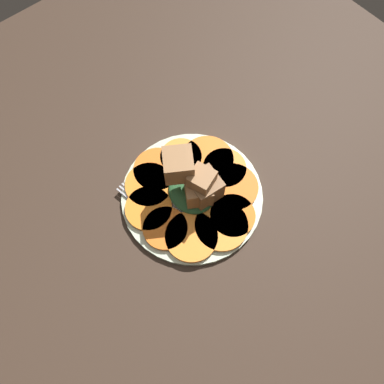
# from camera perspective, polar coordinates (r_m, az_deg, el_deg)

# --- Properties ---
(table_slab) EXTENTS (1.20, 1.20, 0.02)m
(table_slab) POSITION_cam_1_polar(r_m,az_deg,el_deg) (0.68, -0.00, -1.03)
(table_slab) COLOR #38281E
(table_slab) RESTS_ON ground
(plate) EXTENTS (0.25, 0.25, 0.01)m
(plate) POSITION_cam_1_polar(r_m,az_deg,el_deg) (0.67, -0.00, -0.54)
(plate) COLOR beige
(plate) RESTS_ON table_slab
(carrot_slice_0) EXTENTS (0.10, 0.10, 0.01)m
(carrot_slice_0) POSITION_cam_1_polar(r_m,az_deg,el_deg) (0.69, 2.36, 4.99)
(carrot_slice_0) COLOR orange
(carrot_slice_0) RESTS_ON plate
(carrot_slice_1) EXTENTS (0.08, 0.08, 0.01)m
(carrot_slice_1) POSITION_cam_1_polar(r_m,az_deg,el_deg) (0.69, -1.69, 5.33)
(carrot_slice_1) COLOR orange
(carrot_slice_1) RESTS_ON plate
(carrot_slice_2) EXTENTS (0.09, 0.09, 0.01)m
(carrot_slice_2) POSITION_cam_1_polar(r_m,az_deg,el_deg) (0.68, -5.32, 3.45)
(carrot_slice_2) COLOR orange
(carrot_slice_2) RESTS_ON plate
(carrot_slice_3) EXTENTS (0.08, 0.08, 0.01)m
(carrot_slice_3) POSITION_cam_1_polar(r_m,az_deg,el_deg) (0.67, -6.57, 1.10)
(carrot_slice_3) COLOR orange
(carrot_slice_3) RESTS_ON plate
(carrot_slice_4) EXTENTS (0.08, 0.08, 0.01)m
(carrot_slice_4) POSITION_cam_1_polar(r_m,az_deg,el_deg) (0.65, -6.62, -2.50)
(carrot_slice_4) COLOR orange
(carrot_slice_4) RESTS_ON plate
(carrot_slice_5) EXTENTS (0.08, 0.08, 0.01)m
(carrot_slice_5) POSITION_cam_1_polar(r_m,az_deg,el_deg) (0.64, -4.09, -5.53)
(carrot_slice_5) COLOR orange
(carrot_slice_5) RESTS_ON plate
(carrot_slice_6) EXTENTS (0.09, 0.09, 0.01)m
(carrot_slice_6) POSITION_cam_1_polar(r_m,az_deg,el_deg) (0.63, -0.09, -6.78)
(carrot_slice_6) COLOR orange
(carrot_slice_6) RESTS_ON plate
(carrot_slice_7) EXTENTS (0.09, 0.09, 0.01)m
(carrot_slice_7) POSITION_cam_1_polar(r_m,az_deg,el_deg) (0.64, 4.19, -5.35)
(carrot_slice_7) COLOR orange
(carrot_slice_7) RESTS_ON plate
(carrot_slice_8) EXTENTS (0.08, 0.08, 0.01)m
(carrot_slice_8) POSITION_cam_1_polar(r_m,az_deg,el_deg) (0.64, 6.20, -3.62)
(carrot_slice_8) COLOR orange
(carrot_slice_8) RESTS_ON plate
(carrot_slice_9) EXTENTS (0.09, 0.09, 0.01)m
(carrot_slice_9) POSITION_cam_1_polar(r_m,az_deg,el_deg) (0.66, 6.19, 0.76)
(carrot_slice_9) COLOR orange
(carrot_slice_9) RESTS_ON plate
(carrot_slice_10) EXTENTS (0.08, 0.08, 0.01)m
(carrot_slice_10) POSITION_cam_1_polar(r_m,az_deg,el_deg) (0.68, 5.26, 3.36)
(carrot_slice_10) COLOR orange
(carrot_slice_10) RESTS_ON plate
(center_pile) EXTENTS (0.10, 0.08, 0.12)m
(center_pile) POSITION_cam_1_polar(r_m,az_deg,el_deg) (0.62, 0.28, 1.10)
(center_pile) COLOR #2D6033
(center_pile) RESTS_ON plate
(fork) EXTENTS (0.20, 0.05, 0.00)m
(fork) POSITION_cam_1_polar(r_m,az_deg,el_deg) (0.65, -4.82, -3.77)
(fork) COLOR #B2B2B7
(fork) RESTS_ON plate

